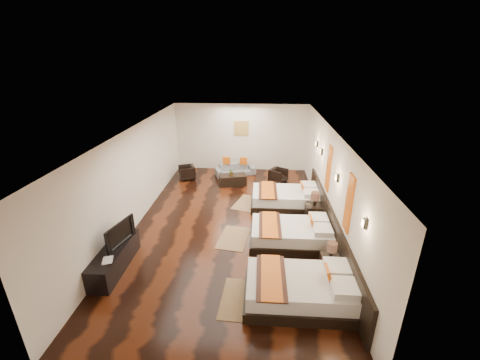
# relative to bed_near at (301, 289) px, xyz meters

# --- Properties ---
(floor) EXTENTS (5.50, 9.50, 0.01)m
(floor) POSITION_rel_bed_near_xyz_m (-1.70, 2.99, -0.29)
(floor) COLOR black
(floor) RESTS_ON ground
(ceiling) EXTENTS (5.50, 9.50, 0.01)m
(ceiling) POSITION_rel_bed_near_xyz_m (-1.70, 2.99, 2.51)
(ceiling) COLOR white
(ceiling) RESTS_ON floor
(back_wall) EXTENTS (5.50, 0.01, 2.80)m
(back_wall) POSITION_rel_bed_near_xyz_m (-1.70, 7.74, 1.11)
(back_wall) COLOR silver
(back_wall) RESTS_ON floor
(left_wall) EXTENTS (0.01, 9.50, 2.80)m
(left_wall) POSITION_rel_bed_near_xyz_m (-4.45, 2.99, 1.11)
(left_wall) COLOR silver
(left_wall) RESTS_ON floor
(right_wall) EXTENTS (0.01, 9.50, 2.80)m
(right_wall) POSITION_rel_bed_near_xyz_m (1.05, 2.99, 1.11)
(right_wall) COLOR silver
(right_wall) RESTS_ON floor
(headboard_panel) EXTENTS (0.08, 6.60, 0.90)m
(headboard_panel) POSITION_rel_bed_near_xyz_m (1.01, 2.19, 0.16)
(headboard_panel) COLOR black
(headboard_panel) RESTS_ON floor
(bed_near) EXTENTS (2.23, 1.40, 0.85)m
(bed_near) POSITION_rel_bed_near_xyz_m (0.00, 0.00, 0.00)
(bed_near) COLOR black
(bed_near) RESTS_ON floor
(bed_mid) EXTENTS (2.15, 1.35, 0.82)m
(bed_mid) POSITION_rel_bed_near_xyz_m (-0.00, 2.08, -0.01)
(bed_mid) COLOR black
(bed_mid) RESTS_ON floor
(bed_far) EXTENTS (2.22, 1.40, 0.85)m
(bed_far) POSITION_rel_bed_near_xyz_m (-0.00, 4.25, -0.00)
(bed_far) COLOR black
(bed_far) RESTS_ON floor
(nightstand_a) EXTENTS (0.42, 0.42, 0.83)m
(nightstand_a) POSITION_rel_bed_near_xyz_m (0.75, 0.89, -0.00)
(nightstand_a) COLOR black
(nightstand_a) RESTS_ON floor
(nightstand_b) EXTENTS (0.48, 0.48, 0.94)m
(nightstand_b) POSITION_rel_bed_near_xyz_m (0.75, 3.32, 0.04)
(nightstand_b) COLOR black
(nightstand_b) RESTS_ON floor
(jute_mat_near) EXTENTS (0.82, 1.24, 0.01)m
(jute_mat_near) POSITION_rel_bed_near_xyz_m (-1.23, -0.04, -0.28)
(jute_mat_near) COLOR olive
(jute_mat_near) RESTS_ON floor
(jute_mat_mid) EXTENTS (0.93, 1.30, 0.01)m
(jute_mat_mid) POSITION_rel_bed_near_xyz_m (-1.55, 2.22, -0.28)
(jute_mat_mid) COLOR olive
(jute_mat_mid) RESTS_ON floor
(jute_mat_far) EXTENTS (1.09, 1.37, 0.01)m
(jute_mat_far) POSITION_rel_bed_near_xyz_m (-1.27, 4.38, -0.28)
(jute_mat_far) COLOR olive
(jute_mat_far) RESTS_ON floor
(tv_console) EXTENTS (0.50, 1.80, 0.55)m
(tv_console) POSITION_rel_bed_near_xyz_m (-4.20, 0.76, -0.02)
(tv_console) COLOR black
(tv_console) RESTS_ON floor
(tv) EXTENTS (0.36, 0.97, 0.56)m
(tv) POSITION_rel_bed_near_xyz_m (-4.15, 0.97, 0.54)
(tv) COLOR black
(tv) RESTS_ON tv_console
(book) EXTENTS (0.29, 0.34, 0.03)m
(book) POSITION_rel_bed_near_xyz_m (-4.20, 0.26, 0.27)
(book) COLOR black
(book) RESTS_ON tv_console
(figurine) EXTENTS (0.36, 0.36, 0.35)m
(figurine) POSITION_rel_bed_near_xyz_m (-4.20, 1.44, 0.43)
(figurine) COLOR brown
(figurine) RESTS_ON tv_console
(sofa) EXTENTS (1.72, 1.15, 0.47)m
(sofa) POSITION_rel_bed_near_xyz_m (-1.91, 6.99, -0.06)
(sofa) COLOR slate
(sofa) RESTS_ON floor
(armchair_left) EXTENTS (0.79, 0.78, 0.56)m
(armchair_left) POSITION_rel_bed_near_xyz_m (-3.79, 6.41, -0.01)
(armchair_left) COLOR black
(armchair_left) RESTS_ON floor
(armchair_right) EXTENTS (0.82, 0.81, 0.55)m
(armchair_right) POSITION_rel_bed_near_xyz_m (-0.16, 6.32, -0.02)
(armchair_right) COLOR black
(armchair_right) RESTS_ON floor
(coffee_table) EXTENTS (1.09, 0.73, 0.40)m
(coffee_table) POSITION_rel_bed_near_xyz_m (-1.91, 5.94, -0.09)
(coffee_table) COLOR black
(coffee_table) RESTS_ON floor
(table_plant) EXTENTS (0.30, 0.28, 0.27)m
(table_plant) POSITION_rel_bed_near_xyz_m (-1.95, 5.90, 0.25)
(table_plant) COLOR #305C1E
(table_plant) RESTS_ON coffee_table
(orange_panel_a) EXTENTS (0.04, 0.40, 1.30)m
(orange_panel_a) POSITION_rel_bed_near_xyz_m (1.03, 1.09, 1.41)
(orange_panel_a) COLOR #D86014
(orange_panel_a) RESTS_ON right_wall
(orange_panel_b) EXTENTS (0.04, 0.40, 1.30)m
(orange_panel_b) POSITION_rel_bed_near_xyz_m (1.03, 3.29, 1.41)
(orange_panel_b) COLOR #D86014
(orange_panel_b) RESTS_ON right_wall
(sconce_near) EXTENTS (0.07, 0.12, 0.18)m
(sconce_near) POSITION_rel_bed_near_xyz_m (1.01, -0.01, 1.56)
(sconce_near) COLOR black
(sconce_near) RESTS_ON right_wall
(sconce_mid) EXTENTS (0.07, 0.12, 0.18)m
(sconce_mid) POSITION_rel_bed_near_xyz_m (1.01, 2.19, 1.56)
(sconce_mid) COLOR black
(sconce_mid) RESTS_ON right_wall
(sconce_far) EXTENTS (0.07, 0.12, 0.18)m
(sconce_far) POSITION_rel_bed_near_xyz_m (1.01, 4.39, 1.56)
(sconce_far) COLOR black
(sconce_far) RESTS_ON right_wall
(sconce_lounge) EXTENTS (0.07, 0.12, 0.18)m
(sconce_lounge) POSITION_rel_bed_near_xyz_m (1.01, 5.29, 1.56)
(sconce_lounge) COLOR black
(sconce_lounge) RESTS_ON right_wall
(gold_artwork) EXTENTS (0.60, 0.04, 0.60)m
(gold_artwork) POSITION_rel_bed_near_xyz_m (-1.70, 7.72, 1.51)
(gold_artwork) COLOR #AD873F
(gold_artwork) RESTS_ON back_wall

